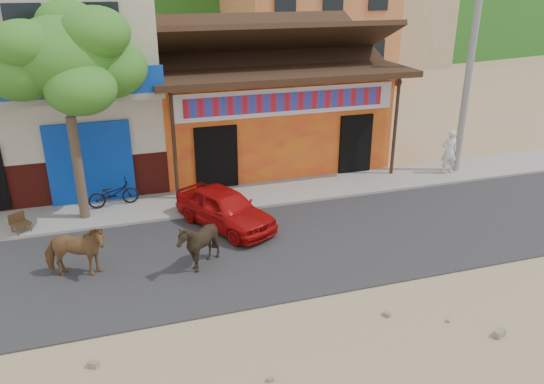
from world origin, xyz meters
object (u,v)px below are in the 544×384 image
at_px(cow_tan, 75,252).
at_px(tree, 71,117).
at_px(pedestrian, 449,152).
at_px(cow_dark, 199,244).
at_px(cafe_chair_right, 19,216).
at_px(scooter, 113,194).
at_px(red_car, 225,208).
at_px(utility_pole, 471,58).

bearing_deg(cow_tan, tree, 11.37).
bearing_deg(cow_tan, pedestrian, -61.61).
height_order(cow_dark, cafe_chair_right, cow_dark).
bearing_deg(cow_tan, scooter, -0.80).
bearing_deg(red_car, cafe_chair_right, 140.22).
bearing_deg(red_car, tree, 128.61).
relative_size(pedestrian, cafe_chair_right, 1.66).
bearing_deg(pedestrian, utility_pole, -152.22).
xyz_separation_m(red_car, pedestrian, (8.49, 1.73, 0.31)).
bearing_deg(tree, utility_pole, 0.90).
bearing_deg(utility_pole, tree, -179.10).
bearing_deg(cafe_chair_right, scooter, -9.93).
xyz_separation_m(tree, cow_dark, (2.71, -3.77, -2.43)).
distance_m(tree, cow_dark, 5.24).
height_order(utility_pole, cow_tan, utility_pole).
distance_m(utility_pole, cow_tan, 13.81).
distance_m(cow_dark, scooter, 4.73).
relative_size(utility_pole, cow_tan, 5.20).
bearing_deg(cow_dark, red_car, 151.44).
xyz_separation_m(cow_dark, cafe_chair_right, (-4.37, 3.27, -0.09)).
bearing_deg(cafe_chair_right, cow_tan, -94.14).
bearing_deg(pedestrian, scooter, 6.96).
xyz_separation_m(cow_tan, pedestrian, (12.43, 3.32, 0.22)).
relative_size(cow_tan, cafe_chair_right, 1.61).
bearing_deg(pedestrian, cow_dark, 31.30).
bearing_deg(tree, cow_dark, -54.29).
xyz_separation_m(tree, red_car, (3.82, -1.69, -2.52)).
relative_size(tree, cow_tan, 3.90).
distance_m(cow_dark, red_car, 2.36).
bearing_deg(red_car, pedestrian, -15.99).
height_order(cow_tan, pedestrian, pedestrian).
relative_size(tree, scooter, 3.96).
height_order(tree, utility_pole, utility_pole).
bearing_deg(scooter, utility_pole, -99.90).
height_order(utility_pole, pedestrian, utility_pole).
distance_m(utility_pole, cow_dark, 11.37).
bearing_deg(cow_dark, cow_tan, -100.27).
distance_m(cow_tan, scooter, 3.98).
distance_m(utility_pole, cafe_chair_right, 14.90).
height_order(tree, cow_dark, tree).
height_order(scooter, cafe_chair_right, cafe_chair_right).
bearing_deg(cafe_chair_right, red_car, -45.40).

